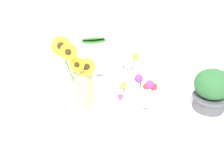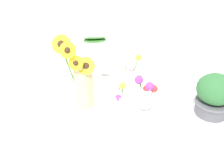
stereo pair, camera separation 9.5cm
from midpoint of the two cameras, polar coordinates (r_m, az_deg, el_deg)
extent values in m
plane|color=white|center=(1.24, -1.98, -6.57)|extent=(6.00, 6.00, 0.00)
cylinder|color=white|center=(1.27, -2.17, -5.00)|extent=(0.53, 0.53, 0.02)
cylinder|color=#D1B77A|center=(1.20, -8.50, -0.74)|extent=(0.09, 0.09, 0.21)
torus|color=#D1B77A|center=(1.15, -8.92, 3.92)|extent=(0.10, 0.10, 0.01)
cylinder|color=#4C8438|center=(1.16, -8.74, 0.77)|extent=(0.03, 0.07, 0.18)
cylinder|color=yellow|center=(1.09, -10.14, 4.17)|extent=(0.07, 0.03, 0.07)
sphere|color=#382314|center=(1.09, -10.14, 4.17)|extent=(0.03, 0.03, 0.03)
cylinder|color=#4C8438|center=(1.15, -9.89, 1.49)|extent=(0.05, 0.06, 0.25)
cylinder|color=yellow|center=(1.07, -12.00, 6.78)|extent=(0.08, 0.04, 0.08)
sphere|color=#382314|center=(1.07, -12.00, 6.78)|extent=(0.03, 0.03, 0.03)
cylinder|color=#4C8438|center=(1.17, -8.18, -0.44)|extent=(0.03, 0.01, 0.19)
cylinder|color=yellow|center=(1.12, -7.96, 3.73)|extent=(0.08, 0.05, 0.08)
sphere|color=#382314|center=(1.12, -7.96, 3.73)|extent=(0.03, 0.03, 0.03)
cylinder|color=#4C8438|center=(1.15, -11.17, 1.97)|extent=(0.07, 0.02, 0.26)
cylinder|color=yellow|center=(1.09, -13.52, 7.92)|extent=(0.09, 0.05, 0.09)
sphere|color=#382314|center=(1.09, -13.52, 7.92)|extent=(0.03, 0.03, 0.03)
ellipsoid|color=#38702D|center=(1.16, -6.51, 9.75)|extent=(0.15, 0.13, 0.06)
ellipsoid|color=#38702D|center=(1.16, -6.50, 9.25)|extent=(0.15, 0.14, 0.05)
cylinder|color=white|center=(1.17, -0.47, -4.32)|extent=(0.08, 0.08, 0.11)
cylinder|color=#4C8438|center=(1.15, 0.10, -2.91)|extent=(0.01, 0.02, 0.12)
sphere|color=yellow|center=(1.12, 0.22, -0.27)|extent=(0.03, 0.03, 0.03)
cylinder|color=#4C8438|center=(1.15, -0.17, -4.63)|extent=(0.02, 0.02, 0.09)
sphere|color=purple|center=(1.12, -0.60, -3.02)|extent=(0.03, 0.03, 0.03)
cylinder|color=#4C8438|center=(1.16, 0.92, -3.74)|extent=(0.03, 0.01, 0.11)
sphere|color=white|center=(1.13, 1.57, -1.63)|extent=(0.04, 0.04, 0.04)
cylinder|color=#4C8438|center=(1.16, -0.76, -2.71)|extent=(0.02, 0.03, 0.14)
sphere|color=white|center=(1.14, -0.37, 0.47)|extent=(0.03, 0.03, 0.03)
sphere|color=white|center=(1.23, 4.93, -3.42)|extent=(0.08, 0.08, 0.08)
cylinder|color=white|center=(1.20, 5.04, -1.38)|extent=(0.04, 0.04, 0.02)
cylinder|color=#427533|center=(1.22, 4.10, -0.67)|extent=(0.02, 0.03, 0.12)
sphere|color=pink|center=(1.20, 3.73, 2.28)|extent=(0.03, 0.03, 0.03)
cylinder|color=#427533|center=(1.21, 5.52, -2.03)|extent=(0.02, 0.02, 0.10)
sphere|color=purple|center=(1.18, 5.98, -0.12)|extent=(0.04, 0.04, 0.04)
cylinder|color=#427533|center=(1.21, 4.74, -2.59)|extent=(0.02, 0.02, 0.09)
sphere|color=red|center=(1.19, 5.24, -0.70)|extent=(0.03, 0.03, 0.03)
cylinder|color=#427533|center=(1.22, 6.18, -2.40)|extent=(0.03, 0.02, 0.08)
sphere|color=red|center=(1.20, 6.82, -0.63)|extent=(0.04, 0.04, 0.04)
cylinder|color=#427533|center=(1.22, 4.16, -1.19)|extent=(0.03, 0.01, 0.11)
sphere|color=purple|center=(1.19, 3.55, 1.11)|extent=(0.04, 0.04, 0.04)
cylinder|color=white|center=(1.33, 1.46, 0.74)|extent=(0.07, 0.07, 0.12)
cylinder|color=#427533|center=(1.32, 1.42, 1.64)|extent=(0.01, 0.01, 0.11)
sphere|color=pink|center=(1.30, 1.50, 3.73)|extent=(0.03, 0.03, 0.03)
cylinder|color=#427533|center=(1.31, 0.69, 2.26)|extent=(0.03, 0.01, 0.12)
sphere|color=white|center=(1.29, 0.17, 4.69)|extent=(0.03, 0.03, 0.03)
cylinder|color=#427533|center=(1.31, 2.22, 2.92)|extent=(0.04, 0.02, 0.14)
sphere|color=yellow|center=(1.29, 3.06, 5.97)|extent=(0.03, 0.03, 0.03)
cylinder|color=#4C4C51|center=(1.32, 18.45, -3.71)|extent=(0.15, 0.15, 0.07)
torus|color=#4C4C51|center=(1.31, 18.63, -2.80)|extent=(0.16, 0.16, 0.02)
ellipsoid|color=#285B2D|center=(1.27, 19.17, -0.06)|extent=(0.17, 0.17, 0.14)
camera|label=1|loc=(0.05, -92.29, -1.38)|focal=42.00mm
camera|label=2|loc=(0.05, 87.71, 1.38)|focal=42.00mm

